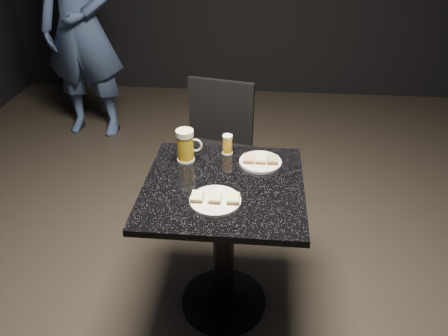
{
  "coord_description": "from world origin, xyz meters",
  "views": [
    {
      "loc": [
        0.15,
        -1.58,
        1.81
      ],
      "look_at": [
        0.0,
        0.02,
        0.82
      ],
      "focal_mm": 35.0,
      "sensor_mm": 36.0,
      "label": 1
    }
  ],
  "objects": [
    {
      "name": "floor",
      "position": [
        0.0,
        0.0,
        0.0
      ],
      "size": [
        6.0,
        6.0,
        0.0
      ],
      "primitive_type": "plane",
      "color": "black",
      "rests_on": "ground"
    },
    {
      "name": "plate_large",
      "position": [
        -0.02,
        -0.14,
        0.76
      ],
      "size": [
        0.21,
        0.21,
        0.01
      ],
      "primitive_type": "cylinder",
      "color": "white",
      "rests_on": "table"
    },
    {
      "name": "canapes_on_plate_large",
      "position": [
        -0.02,
        -0.14,
        0.77
      ],
      "size": [
        0.2,
        0.07,
        0.02
      ],
      "color": "#4C3521",
      "rests_on": "plate_large"
    },
    {
      "name": "beer_tumbler",
      "position": [
        -0.01,
        0.27,
        0.8
      ],
      "size": [
        0.05,
        0.05,
        0.1
      ],
      "color": "silver",
      "rests_on": "table"
    },
    {
      "name": "table",
      "position": [
        0.0,
        0.0,
        0.51
      ],
      "size": [
        0.7,
        0.7,
        0.75
      ],
      "color": "black",
      "rests_on": "floor"
    },
    {
      "name": "patron",
      "position": [
        -1.35,
        1.91,
        0.92
      ],
      "size": [
        0.69,
        0.46,
        1.85
      ],
      "primitive_type": "imported",
      "rotation": [
        0.0,
        0.0,
        -0.03
      ],
      "color": "navy",
      "rests_on": "floor"
    },
    {
      "name": "chair",
      "position": [
        -0.13,
        0.81,
        0.5
      ],
      "size": [
        0.5,
        0.5,
        0.88
      ],
      "color": "black",
      "rests_on": "floor"
    },
    {
      "name": "beer_mug",
      "position": [
        -0.2,
        0.19,
        0.83
      ],
      "size": [
        0.12,
        0.09,
        0.16
      ],
      "color": "silver",
      "rests_on": "table"
    },
    {
      "name": "plate_small",
      "position": [
        0.16,
        0.19,
        0.76
      ],
      "size": [
        0.2,
        0.2,
        0.01
      ],
      "primitive_type": "cylinder",
      "color": "silver",
      "rests_on": "table"
    },
    {
      "name": "canapes_on_plate_small",
      "position": [
        0.16,
        0.19,
        0.77
      ],
      "size": [
        0.16,
        0.07,
        0.02
      ],
      "color": "#4C3521",
      "rests_on": "plate_small"
    }
  ]
}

